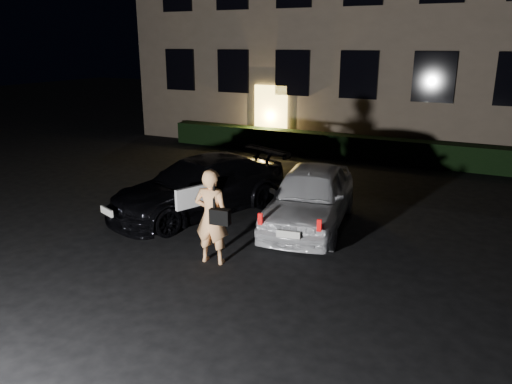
% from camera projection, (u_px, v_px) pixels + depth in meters
% --- Properties ---
extents(ground, '(80.00, 80.00, 0.00)m').
position_uv_depth(ground, '(195.00, 268.00, 9.53)').
color(ground, black).
rests_on(ground, ground).
extents(hedge, '(15.00, 0.70, 0.85)m').
position_uv_depth(hedge, '(351.00, 147.00, 18.40)').
color(hedge, black).
rests_on(hedge, ground).
extents(sedan, '(3.58, 5.19, 1.40)m').
position_uv_depth(sedan, '(200.00, 186.00, 12.40)').
color(sedan, black).
rests_on(sedan, ground).
extents(hatch, '(2.29, 4.38, 1.42)m').
position_uv_depth(hatch, '(310.00, 196.00, 11.55)').
color(hatch, silver).
rests_on(hatch, ground).
extents(man, '(0.82, 0.53, 1.88)m').
position_uv_depth(man, '(212.00, 217.00, 9.53)').
color(man, '#FFB26F').
rests_on(man, ground).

